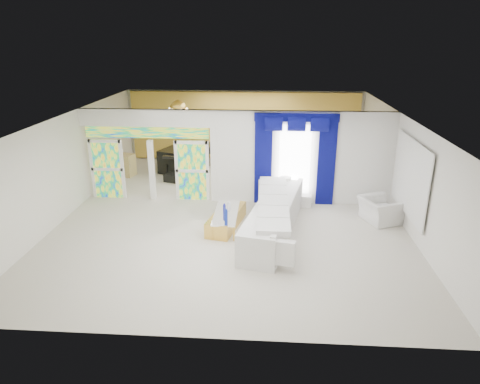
# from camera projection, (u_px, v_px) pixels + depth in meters

# --- Properties ---
(floor) EXTENTS (12.00, 12.00, 0.00)m
(floor) POSITION_uv_depth(u_px,v_px,m) (233.00, 212.00, 13.49)
(floor) COLOR #B7AF9E
(floor) RESTS_ON ground
(dividing_wall) EXTENTS (5.70, 0.18, 3.00)m
(dividing_wall) POSITION_uv_depth(u_px,v_px,m) (302.00, 158.00, 13.78)
(dividing_wall) COLOR white
(dividing_wall) RESTS_ON ground
(dividing_header) EXTENTS (4.30, 0.18, 0.55)m
(dividing_header) POSITION_uv_depth(u_px,v_px,m) (146.00, 118.00, 13.68)
(dividing_header) COLOR white
(dividing_header) RESTS_ON dividing_wall
(stained_panel_left) EXTENTS (0.95, 0.04, 2.00)m
(stained_panel_left) POSITION_uv_depth(u_px,v_px,m) (107.00, 169.00, 14.36)
(stained_panel_left) COLOR #994C3F
(stained_panel_left) RESTS_ON ground
(stained_panel_right) EXTENTS (0.95, 0.04, 2.00)m
(stained_panel_right) POSITION_uv_depth(u_px,v_px,m) (192.00, 171.00, 14.18)
(stained_panel_right) COLOR #994C3F
(stained_panel_right) RESTS_ON ground
(stained_transom) EXTENTS (4.00, 0.05, 0.35)m
(stained_transom) POSITION_uv_depth(u_px,v_px,m) (147.00, 133.00, 13.84)
(stained_transom) COLOR #994C3F
(stained_transom) RESTS_ON dividing_header
(window_pane) EXTENTS (1.00, 0.02, 2.30)m
(window_pane) POSITION_uv_depth(u_px,v_px,m) (295.00, 160.00, 13.72)
(window_pane) COLOR white
(window_pane) RESTS_ON dividing_wall
(blue_drape_left) EXTENTS (0.55, 0.10, 2.80)m
(blue_drape_left) POSITION_uv_depth(u_px,v_px,m) (263.00, 161.00, 13.77)
(blue_drape_left) COLOR #060340
(blue_drape_left) RESTS_ON ground
(blue_drape_right) EXTENTS (0.55, 0.10, 2.80)m
(blue_drape_right) POSITION_uv_depth(u_px,v_px,m) (326.00, 163.00, 13.64)
(blue_drape_right) COLOR #060340
(blue_drape_right) RESTS_ON ground
(blue_pelmet) EXTENTS (2.60, 0.12, 0.25)m
(blue_pelmet) POSITION_uv_depth(u_px,v_px,m) (297.00, 117.00, 13.22)
(blue_pelmet) COLOR #060340
(blue_pelmet) RESTS_ON dividing_wall
(wall_mirror) EXTENTS (0.04, 2.70, 1.90)m
(wall_mirror) POSITION_uv_depth(u_px,v_px,m) (411.00, 178.00, 11.71)
(wall_mirror) COLOR white
(wall_mirror) RESTS_ON ground
(gold_curtains) EXTENTS (9.70, 0.12, 2.90)m
(gold_curtains) POSITION_uv_depth(u_px,v_px,m) (244.00, 127.00, 18.51)
(gold_curtains) COLOR gold
(gold_curtains) RESTS_ON ground
(white_sofa) EXTENTS (1.84, 4.56, 0.85)m
(white_sofa) POSITION_uv_depth(u_px,v_px,m) (274.00, 218.00, 11.97)
(white_sofa) COLOR silver
(white_sofa) RESTS_ON ground
(coffee_table) EXTENTS (1.04, 2.05, 0.44)m
(coffee_table) POSITION_uv_depth(u_px,v_px,m) (226.00, 219.00, 12.41)
(coffee_table) COLOR gold
(coffee_table) RESTS_ON ground
(console_table) EXTENTS (1.15, 0.49, 0.37)m
(console_table) POSITION_uv_depth(u_px,v_px,m) (294.00, 200.00, 13.95)
(console_table) COLOR white
(console_table) RESTS_ON ground
(table_lamp) EXTENTS (0.36, 0.36, 0.58)m
(table_lamp) POSITION_uv_depth(u_px,v_px,m) (285.00, 186.00, 13.80)
(table_lamp) COLOR white
(table_lamp) RESTS_ON console_table
(armchair) EXTENTS (1.29, 1.37, 0.71)m
(armchair) POSITION_uv_depth(u_px,v_px,m) (379.00, 210.00, 12.69)
(armchair) COLOR silver
(armchair) RESTS_ON ground
(grand_piano) EXTENTS (1.92, 2.18, 0.92)m
(grand_piano) POSITION_uv_depth(u_px,v_px,m) (184.00, 159.00, 17.52)
(grand_piano) COLOR black
(grand_piano) RESTS_ON ground
(piano_bench) EXTENTS (0.99, 0.65, 0.31)m
(piano_bench) POSITION_uv_depth(u_px,v_px,m) (176.00, 178.00, 16.12)
(piano_bench) COLOR black
(piano_bench) RESTS_ON ground
(tv_console) EXTENTS (0.70, 0.66, 0.86)m
(tv_console) POSITION_uv_depth(u_px,v_px,m) (126.00, 165.00, 16.80)
(tv_console) COLOR tan
(tv_console) RESTS_ON ground
(chandelier) EXTENTS (0.60, 0.60, 0.60)m
(chandelier) POSITION_uv_depth(u_px,v_px,m) (178.00, 108.00, 15.92)
(chandelier) COLOR gold
(chandelier) RESTS_ON ceiling
(decanters) EXTENTS (0.18, 0.96, 0.25)m
(decanters) POSITION_uv_depth(u_px,v_px,m) (226.00, 210.00, 12.19)
(decanters) COLOR silver
(decanters) RESTS_ON coffee_table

